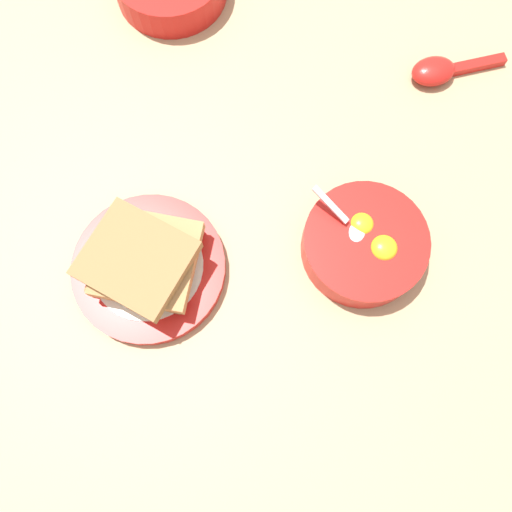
# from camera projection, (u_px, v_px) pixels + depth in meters

# --- Properties ---
(ground_plane) EXTENTS (3.00, 3.00, 0.00)m
(ground_plane) POSITION_uv_depth(u_px,v_px,m) (235.00, 171.00, 0.62)
(ground_plane) COLOR tan
(egg_bowl) EXTENTS (0.14, 0.15, 0.07)m
(egg_bowl) POSITION_uv_depth(u_px,v_px,m) (364.00, 244.00, 0.58)
(egg_bowl) COLOR red
(egg_bowl) RESTS_ON ground_plane
(toast_plate) EXTENTS (0.18, 0.18, 0.02)m
(toast_plate) POSITION_uv_depth(u_px,v_px,m) (149.00, 268.00, 0.58)
(toast_plate) COLOR red
(toast_plate) RESTS_ON ground_plane
(toast_sandwich) EXTENTS (0.12, 0.13, 0.05)m
(toast_sandwich) POSITION_uv_depth(u_px,v_px,m) (143.00, 259.00, 0.55)
(toast_sandwich) COLOR #9E7042
(toast_sandwich) RESTS_ON toast_plate
(soup_spoon) EXTENTS (0.09, 0.13, 0.03)m
(soup_spoon) POSITION_uv_depth(u_px,v_px,m) (440.00, 70.00, 0.65)
(soup_spoon) COLOR red
(soup_spoon) RESTS_ON ground_plane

